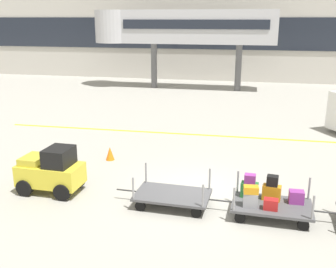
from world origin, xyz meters
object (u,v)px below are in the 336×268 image
object	(u,v)px
baggage_tug	(51,171)
baggage_cart_middle	(268,199)
safety_cone_near	(110,153)
baggage_cart_lead	(172,195)

from	to	relation	value
baggage_tug	baggage_cart_middle	distance (m)	7.05
safety_cone_near	baggage_cart_lead	bearing A→B (deg)	-46.54
baggage_tug	baggage_cart_lead	world-z (taller)	baggage_tug
baggage_tug	baggage_cart_lead	xyz separation A→B (m)	(4.15, -0.15, -0.41)
baggage_cart_lead	safety_cone_near	size ratio (longest dim) A/B	5.50
baggage_tug	baggage_cart_middle	xyz separation A→B (m)	(7.05, -0.19, -0.23)
baggage_cart_middle	baggage_cart_lead	bearing A→B (deg)	179.31
baggage_cart_lead	safety_cone_near	bearing A→B (deg)	133.46
baggage_cart_middle	safety_cone_near	bearing A→B (deg)	150.24
baggage_tug	baggage_cart_lead	bearing A→B (deg)	-2.09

